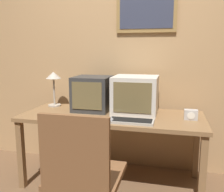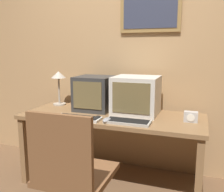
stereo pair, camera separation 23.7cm
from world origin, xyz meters
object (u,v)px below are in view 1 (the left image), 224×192
Objects in this scene: desk_clock at (191,115)px; office_chair at (84,187)px; monitor_left at (93,93)px; mouse_near_keyboard at (110,120)px; mouse_far_corner at (99,118)px; monitor_right at (135,95)px; desk_lamp at (54,80)px; keyboard_main at (80,119)px; keyboard_side at (131,121)px.

desk_clock is 0.12× the size of office_chair.
mouse_near_keyboard is at bearing -54.29° from monitor_left.
desk_clock is (0.79, 0.22, 0.03)m from mouse_far_corner.
monitor_right is 0.93m from desk_lamp.
keyboard_main is 0.73m from desk_lamp.
desk_clock is 0.31× the size of desk_lamp.
keyboard_side is 1.03× the size of desk_lamp.
monitor_left is 0.86× the size of keyboard_main.
keyboard_side is at bearing 12.17° from mouse_near_keyboard.
keyboard_side is (0.46, -0.35, -0.16)m from monitor_left.
desk_clock reaches higher than keyboard_side.
monitor_left is at bearing 104.11° from office_chair.
keyboard_side is at bearing -156.71° from desk_clock.
desk_clock is (0.96, 0.25, 0.03)m from keyboard_main.
desk_lamp is at bearing 124.81° from office_chair.
keyboard_main is (0.00, -0.39, -0.16)m from monitor_left.
keyboard_side is at bearing 68.89° from office_chair.
mouse_near_keyboard is at bearing -32.29° from desk_lamp.
monitor_right is at bearing 40.44° from keyboard_main.
desk_lamp reaches higher than keyboard_side.
monitor_right is at bearing -6.12° from desk_lamp.
monitor_left is 0.42m from keyboard_main.
office_chair reaches higher than keyboard_side.
keyboard_main is at bearing -165.30° from desk_clock.
monitor_left is 0.44m from monitor_right.
monitor_left is at bearing 116.32° from mouse_far_corner.
monitor_right reaches higher than desk_clock.
mouse_near_keyboard reaches higher than mouse_far_corner.
keyboard_main is at bearing 179.21° from mouse_near_keyboard.
mouse_far_corner is at bearing -34.09° from desk_lamp.
keyboard_main is 3.72× the size of mouse_near_keyboard.
mouse_near_keyboard is (0.28, -0.39, -0.16)m from monitor_left.
monitor_right is at bearing 51.60° from mouse_far_corner.
monitor_left reaches higher than keyboard_side.
keyboard_main is 1.07× the size of keyboard_side.
monitor_left is 3.13× the size of desk_clock.
monitor_right is 0.38m from keyboard_side.
mouse_near_keyboard is at bearing -113.20° from monitor_right.
keyboard_main is 0.45m from keyboard_side.
desk_lamp reaches higher than keyboard_main.
mouse_near_keyboard is at bearing 84.97° from office_chair.
monitor_left reaches higher than office_chair.
office_chair is (0.23, -0.54, -0.32)m from keyboard_main.
monitor_right reaches higher than keyboard_side.
keyboard_side is 0.18m from mouse_near_keyboard.
desk_clock reaches higher than mouse_near_keyboard.
monitor_right reaches higher than monitor_left.
desk_lamp is at bearing 154.73° from keyboard_side.
office_chair is (-0.21, -0.92, -0.49)m from monitor_right.
desk_clock is (0.96, -0.14, -0.13)m from monitor_left.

